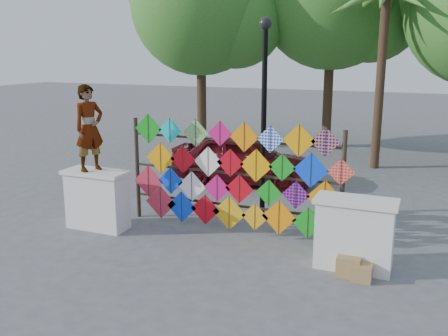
{
  "coord_description": "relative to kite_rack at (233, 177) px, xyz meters",
  "views": [
    {
      "loc": [
        3.72,
        -8.62,
        3.76
      ],
      "look_at": [
        -0.09,
        0.6,
        1.4
      ],
      "focal_mm": 40.0,
      "sensor_mm": 36.0,
      "label": 1
    }
  ],
  "objects": [
    {
      "name": "parapet_right",
      "position": [
        2.65,
        -0.93,
        -0.54
      ],
      "size": [
        1.4,
        0.65,
        1.28
      ],
      "color": "white",
      "rests_on": "ground"
    },
    {
      "name": "vendor_woman",
      "position": [
        -2.84,
        -0.93,
        0.99
      ],
      "size": [
        0.64,
        0.77,
        1.8
      ],
      "primitive_type": "imported",
      "rotation": [
        0.0,
        0.0,
        1.21
      ],
      "color": "#99999E",
      "rests_on": "parapet_left"
    },
    {
      "name": "palm_tree",
      "position": [
        2.15,
        7.27,
        3.76
      ],
      "size": [
        3.62,
        3.62,
        5.83
      ],
      "color": "#4A3020",
      "rests_on": "ground"
    },
    {
      "name": "lamppost",
      "position": [
        0.25,
        1.27,
        1.5
      ],
      "size": [
        0.28,
        0.28,
        4.46
      ],
      "color": "black",
      "rests_on": "ground"
    },
    {
      "name": "cardboard_box_far",
      "position": [
        2.86,
        -1.35,
        -1.05
      ],
      "size": [
        0.34,
        0.31,
        0.28
      ],
      "primitive_type": "cube",
      "color": "#9E824C",
      "rests_on": "ground"
    },
    {
      "name": "kite_rack",
      "position": [
        0.0,
        0.0,
        0.0
      ],
      "size": [
        4.89,
        0.24,
        2.42
      ],
      "color": "#2E2419",
      "rests_on": "ground"
    },
    {
      "name": "parapet_left",
      "position": [
        -2.75,
        -0.93,
        -0.54
      ],
      "size": [
        1.4,
        0.65,
        1.28
      ],
      "color": "white",
      "rests_on": "ground"
    },
    {
      "name": "ground",
      "position": [
        -0.05,
        -0.73,
        -1.19
      ],
      "size": [
        80.0,
        80.0,
        0.0
      ],
      "primitive_type": "plane",
      "color": "slate",
      "rests_on": "ground"
    },
    {
      "name": "cardboard_box_near",
      "position": [
        2.63,
        -1.25,
        -1.01
      ],
      "size": [
        0.39,
        0.35,
        0.35
      ],
      "primitive_type": "cube",
      "color": "#9E824C",
      "rests_on": "ground"
    },
    {
      "name": "tree_west",
      "position": [
        -4.46,
        8.3,
        4.19
      ],
      "size": [
        5.85,
        5.2,
        8.01
      ],
      "color": "#4A3020",
      "rests_on": "ground"
    },
    {
      "name": "sedan",
      "position": [
        -1.15,
        3.82,
        -0.48
      ],
      "size": [
        4.28,
        2.01,
        1.42
      ],
      "primitive_type": "imported",
      "rotation": [
        0.0,
        0.0,
        1.65
      ],
      "color": "#510D12",
      "rests_on": "ground"
    }
  ]
}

